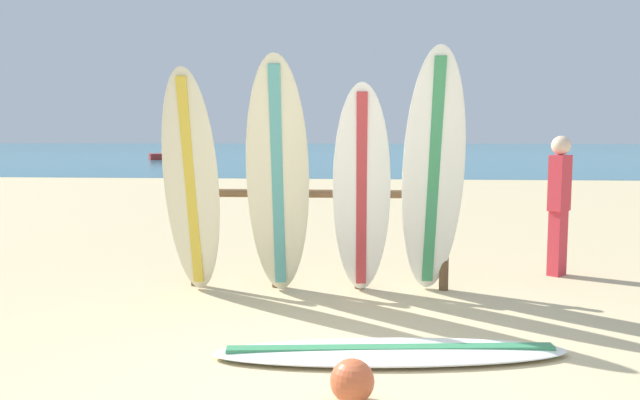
{
  "coord_description": "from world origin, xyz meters",
  "views": [
    {
      "loc": [
        0.2,
        -3.52,
        1.51
      ],
      "look_at": [
        -0.29,
        2.97,
        0.84
      ],
      "focal_mm": 35.97,
      "sensor_mm": 36.0,
      "label": 1
    }
  ],
  "objects_px": {
    "surfboard_rack": "(318,221)",
    "small_boat_offshore": "(172,155)",
    "surfboard_leaning_center": "(433,175)",
    "surfboard_leaning_center_left": "(362,192)",
    "beach_ball": "(352,381)",
    "surfboard_lying_on_sand": "(391,352)",
    "surfboard_leaning_far_left": "(191,183)",
    "surfboard_leaning_left": "(278,180)",
    "beachgoer_standing": "(559,199)"
  },
  "relations": [
    {
      "from": "surfboard_leaning_far_left",
      "to": "small_boat_offshore",
      "type": "height_order",
      "value": "surfboard_leaning_far_left"
    },
    {
      "from": "surfboard_leaning_left",
      "to": "surfboard_lying_on_sand",
      "type": "height_order",
      "value": "surfboard_leaning_left"
    },
    {
      "from": "beachgoer_standing",
      "to": "small_boat_offshore",
      "type": "distance_m",
      "value": 33.5
    },
    {
      "from": "surfboard_leaning_center",
      "to": "beachgoer_standing",
      "type": "distance_m",
      "value": 1.81
    },
    {
      "from": "surfboard_rack",
      "to": "small_boat_offshore",
      "type": "relative_size",
      "value": 0.9
    },
    {
      "from": "surfboard_leaning_center",
      "to": "small_boat_offshore",
      "type": "xyz_separation_m",
      "value": [
        -12.31,
        31.6,
        -0.88
      ]
    },
    {
      "from": "surfboard_lying_on_sand",
      "to": "beachgoer_standing",
      "type": "distance_m",
      "value": 3.36
    },
    {
      "from": "surfboard_rack",
      "to": "surfboard_leaning_center_left",
      "type": "height_order",
      "value": "surfboard_leaning_center_left"
    },
    {
      "from": "beachgoer_standing",
      "to": "small_boat_offshore",
      "type": "relative_size",
      "value": 0.53
    },
    {
      "from": "surfboard_leaning_left",
      "to": "surfboard_leaning_center_left",
      "type": "bearing_deg",
      "value": 7.46
    },
    {
      "from": "surfboard_leaning_center",
      "to": "surfboard_leaning_center_left",
      "type": "bearing_deg",
      "value": -176.39
    },
    {
      "from": "small_boat_offshore",
      "to": "surfboard_leaning_left",
      "type": "bearing_deg",
      "value": -71.04
    },
    {
      "from": "surfboard_leaning_far_left",
      "to": "surfboard_leaning_center_left",
      "type": "relative_size",
      "value": 1.08
    },
    {
      "from": "surfboard_rack",
      "to": "surfboard_lying_on_sand",
      "type": "xyz_separation_m",
      "value": [
        0.66,
        -1.93,
        -0.63
      ]
    },
    {
      "from": "surfboard_rack",
      "to": "surfboard_leaning_center_left",
      "type": "relative_size",
      "value": 1.3
    },
    {
      "from": "surfboard_leaning_far_left",
      "to": "beach_ball",
      "type": "xyz_separation_m",
      "value": [
        1.56,
        -2.33,
        -0.93
      ]
    },
    {
      "from": "surfboard_leaning_center_left",
      "to": "small_boat_offshore",
      "type": "bearing_deg",
      "value": 110.23
    },
    {
      "from": "surfboard_lying_on_sand",
      "to": "small_boat_offshore",
      "type": "relative_size",
      "value": 0.88
    },
    {
      "from": "surfboard_leaning_center",
      "to": "beach_ball",
      "type": "height_order",
      "value": "surfboard_leaning_center"
    },
    {
      "from": "surfboard_leaning_far_left",
      "to": "surfboard_leaning_center",
      "type": "relative_size",
      "value": 0.93
    },
    {
      "from": "beach_ball",
      "to": "surfboard_leaning_center",
      "type": "bearing_deg",
      "value": 74.42
    },
    {
      "from": "small_boat_offshore",
      "to": "surfboard_rack",
      "type": "bearing_deg",
      "value": -70.26
    },
    {
      "from": "small_boat_offshore",
      "to": "beach_ball",
      "type": "bearing_deg",
      "value": -71.09
    },
    {
      "from": "surfboard_leaning_far_left",
      "to": "surfboard_lying_on_sand",
      "type": "relative_size",
      "value": 0.85
    },
    {
      "from": "surfboard_leaning_center_left",
      "to": "surfboard_leaning_center",
      "type": "bearing_deg",
      "value": 3.61
    },
    {
      "from": "surfboard_leaning_center_left",
      "to": "surfboard_leaning_center",
      "type": "height_order",
      "value": "surfboard_leaning_center"
    },
    {
      "from": "surfboard_leaning_far_left",
      "to": "surfboard_lying_on_sand",
      "type": "xyz_separation_m",
      "value": [
        1.8,
        -1.56,
        -1.02
      ]
    },
    {
      "from": "surfboard_leaning_center",
      "to": "surfboard_lying_on_sand",
      "type": "xyz_separation_m",
      "value": [
        -0.42,
        -1.62,
        -1.1
      ]
    },
    {
      "from": "surfboard_leaning_center_left",
      "to": "beachgoer_standing",
      "type": "relative_size",
      "value": 1.32
    },
    {
      "from": "surfboard_leaning_far_left",
      "to": "surfboard_leaning_left",
      "type": "distance_m",
      "value": 0.83
    },
    {
      "from": "surfboard_leaning_center",
      "to": "surfboard_leaning_left",
      "type": "bearing_deg",
      "value": -174.31
    },
    {
      "from": "surfboard_lying_on_sand",
      "to": "beach_ball",
      "type": "relative_size",
      "value": 9.8
    },
    {
      "from": "small_boat_offshore",
      "to": "beach_ball",
      "type": "distance_m",
      "value": 35.94
    },
    {
      "from": "surfboard_rack",
      "to": "beach_ball",
      "type": "relative_size",
      "value": 10.13
    },
    {
      "from": "surfboard_rack",
      "to": "surfboard_leaning_center",
      "type": "bearing_deg",
      "value": -15.96
    },
    {
      "from": "beach_ball",
      "to": "beachgoer_standing",
      "type": "bearing_deg",
      "value": 58.67
    },
    {
      "from": "surfboard_leaning_left",
      "to": "surfboard_lying_on_sand",
      "type": "xyz_separation_m",
      "value": [
        0.98,
        -1.48,
        -1.07
      ]
    },
    {
      "from": "surfboard_lying_on_sand",
      "to": "surfboard_leaning_center_left",
      "type": "bearing_deg",
      "value": 98.08
    },
    {
      "from": "beachgoer_standing",
      "to": "beach_ball",
      "type": "height_order",
      "value": "beachgoer_standing"
    },
    {
      "from": "surfboard_rack",
      "to": "surfboard_lying_on_sand",
      "type": "height_order",
      "value": "surfboard_rack"
    },
    {
      "from": "surfboard_leaning_center_left",
      "to": "beachgoer_standing",
      "type": "xyz_separation_m",
      "value": [
        2.08,
        1.1,
        -0.16
      ]
    },
    {
      "from": "surfboard_rack",
      "to": "beach_ball",
      "type": "bearing_deg",
      "value": -81.33
    },
    {
      "from": "surfboard_leaning_center_left",
      "to": "small_boat_offshore",
      "type": "xyz_separation_m",
      "value": [
        -11.66,
        31.64,
        -0.73
      ]
    },
    {
      "from": "surfboard_leaning_far_left",
      "to": "beachgoer_standing",
      "type": "bearing_deg",
      "value": 17.12
    },
    {
      "from": "surfboard_leaning_far_left",
      "to": "beachgoer_standing",
      "type": "height_order",
      "value": "surfboard_leaning_far_left"
    },
    {
      "from": "surfboard_rack",
      "to": "surfboard_leaning_center",
      "type": "relative_size",
      "value": 1.13
    },
    {
      "from": "beach_ball",
      "to": "surfboard_leaning_center_left",
      "type": "bearing_deg",
      "value": 89.55
    },
    {
      "from": "beach_ball",
      "to": "surfboard_rack",
      "type": "bearing_deg",
      "value": 98.67
    },
    {
      "from": "small_boat_offshore",
      "to": "beach_ball",
      "type": "relative_size",
      "value": 11.2
    },
    {
      "from": "surfboard_rack",
      "to": "surfboard_leaning_center_left",
      "type": "xyz_separation_m",
      "value": [
        0.43,
        -0.35,
        0.32
      ]
    }
  ]
}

